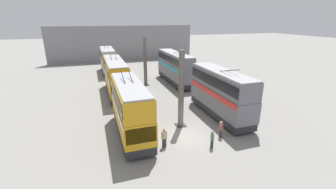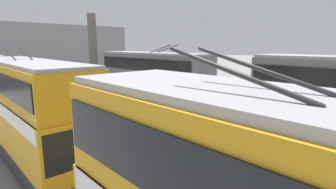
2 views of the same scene
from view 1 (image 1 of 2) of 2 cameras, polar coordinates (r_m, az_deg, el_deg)
name	(u,v)px [view 1 (image 1 of 2)]	position (r m, az deg, el deg)	size (l,w,h in m)	color
ground_plane	(189,136)	(21.32, 5.43, -10.40)	(240.00, 240.00, 0.00)	gray
depot_back_wall	(124,43)	(58.94, -11.16, 12.59)	(0.50, 36.00, 8.63)	gray
support_column_near	(181,91)	(21.73, 3.35, 0.90)	(0.99, 0.99, 7.65)	#605B56
support_column_far	(145,63)	(36.01, -5.83, 8.05)	(0.99, 0.99, 7.65)	#605B56
bus_left_near	(221,91)	(24.95, 13.24, 0.90)	(9.86, 2.54, 5.75)	black
bus_left_far	(175,66)	(37.50, 1.76, 7.28)	(11.19, 2.54, 5.64)	black
bus_right_near	(131,106)	(20.55, -9.50, -3.00)	(9.02, 2.54, 5.60)	black
bus_right_mid	(116,75)	(32.26, -13.15, 4.76)	(10.68, 2.54, 5.54)	black
bus_right_far	(108,59)	(45.99, -15.02, 8.65)	(9.25, 2.54, 5.43)	black
person_by_left_row	(221,129)	(21.18, 13.27, -8.47)	(0.47, 0.36, 1.61)	#2D2D33
person_aisle_foreground	(212,139)	(19.45, 11.15, -10.99)	(0.48, 0.38, 1.57)	#2D2D33
person_by_right_row	(164,137)	(19.15, -0.97, -10.79)	(0.35, 0.47, 1.72)	#2D2D33
oil_drum	(126,83)	(36.83, -10.52, 2.90)	(0.59, 0.59, 0.94)	#933828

